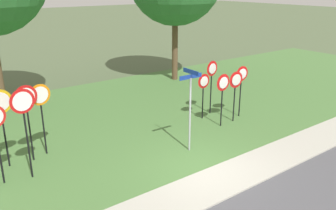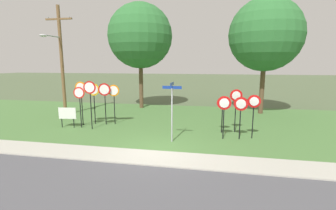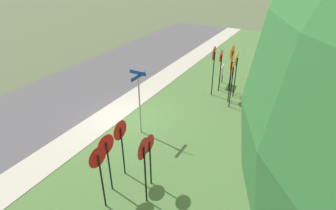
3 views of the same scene
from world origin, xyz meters
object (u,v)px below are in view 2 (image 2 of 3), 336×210
at_px(stop_sign_far_left, 114,96).
at_px(stop_sign_center_tall, 81,93).
at_px(stop_sign_near_right, 105,94).
at_px(notice_board, 67,114).
at_px(utility_pole, 60,57).
at_px(yield_sign_far_left, 223,107).
at_px(yield_sign_far_right, 236,101).
at_px(stop_sign_far_right, 94,94).
at_px(oak_tree_left, 140,36).
at_px(yield_sign_near_right, 254,106).
at_px(street_name_post, 172,107).
at_px(stop_sign_near_left, 79,98).
at_px(oak_tree_right, 266,35).
at_px(yield_sign_center, 241,108).
at_px(stop_sign_far_center, 90,94).
at_px(yield_sign_near_left, 224,107).

height_order(stop_sign_far_left, stop_sign_center_tall, stop_sign_center_tall).
distance_m(stop_sign_near_right, notice_board, 2.56).
xyz_separation_m(stop_sign_center_tall, utility_pole, (-2.98, 2.48, 2.32)).
relative_size(yield_sign_far_left, yield_sign_far_right, 0.83).
bearing_deg(stop_sign_far_right, oak_tree_left, 74.12).
distance_m(stop_sign_center_tall, utility_pole, 4.52).
height_order(yield_sign_near_right, yield_sign_far_left, yield_sign_near_right).
bearing_deg(street_name_post, stop_sign_near_right, 152.77).
bearing_deg(utility_pole, yield_sign_near_right, -14.18).
distance_m(street_name_post, utility_pole, 10.64).
bearing_deg(yield_sign_near_right, notice_board, -175.93).
bearing_deg(yield_sign_far_right, utility_pole, 163.93).
bearing_deg(utility_pole, stop_sign_far_left, -20.72).
bearing_deg(yield_sign_far_right, stop_sign_near_left, 178.96).
bearing_deg(street_name_post, oak_tree_left, 117.04).
bearing_deg(oak_tree_right, yield_sign_center, -107.68).
bearing_deg(yield_sign_near_right, stop_sign_near_left, -176.72).
relative_size(yield_sign_near_right, oak_tree_right, 0.26).
bearing_deg(street_name_post, stop_sign_far_center, 165.35).
xyz_separation_m(stop_sign_far_left, stop_sign_far_center, (-0.91, -1.35, 0.24)).
bearing_deg(stop_sign_far_center, yield_sign_far_right, -0.82).
xyz_separation_m(stop_sign_near_left, stop_sign_far_right, (0.41, 1.01, 0.13)).
bearing_deg(yield_sign_near_right, yield_sign_far_right, 132.59).
bearing_deg(stop_sign_far_center, stop_sign_far_left, 49.00).
relative_size(stop_sign_near_left, yield_sign_near_right, 1.08).
bearing_deg(oak_tree_right, stop_sign_far_right, -153.47).
relative_size(utility_pole, oak_tree_right, 0.92).
height_order(yield_sign_near_left, street_name_post, street_name_post).
relative_size(yield_sign_far_left, yield_sign_center, 0.92).
relative_size(stop_sign_far_center, oak_tree_left, 0.32).
bearing_deg(notice_board, yield_sign_far_left, -2.30).
relative_size(stop_sign_far_left, yield_sign_near_right, 1.11).
height_order(oak_tree_left, oak_tree_right, oak_tree_left).
bearing_deg(stop_sign_center_tall, stop_sign_far_center, -33.09).
height_order(yield_sign_far_left, notice_board, yield_sign_far_left).
relative_size(yield_sign_near_right, utility_pole, 0.29).
bearing_deg(street_name_post, stop_sign_near_left, 165.91).
distance_m(stop_sign_near_right, stop_sign_center_tall, 1.46).
xyz_separation_m(utility_pole, oak_tree_left, (4.87, 4.22, 1.85)).
relative_size(stop_sign_near_left, stop_sign_far_left, 0.98).
bearing_deg(oak_tree_right, yield_sign_near_left, -113.27).
bearing_deg(yield_sign_far_right, notice_board, 179.31).
height_order(stop_sign_center_tall, notice_board, stop_sign_center_tall).
bearing_deg(yield_sign_far_left, notice_board, -176.24).
xyz_separation_m(yield_sign_far_left, street_name_post, (-2.53, -2.08, 0.28)).
relative_size(stop_sign_far_left, utility_pole, 0.32).
bearing_deg(stop_sign_near_left, stop_sign_near_right, 33.67).
bearing_deg(yield_sign_center, utility_pole, 168.69).
relative_size(stop_sign_near_right, yield_sign_center, 1.20).
bearing_deg(stop_sign_far_right, street_name_post, -29.69).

